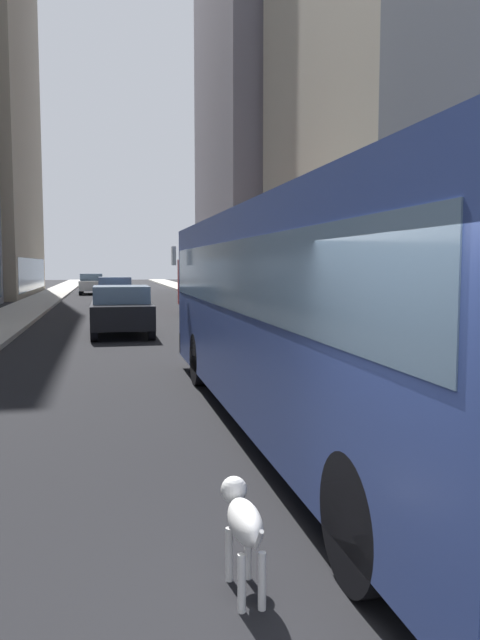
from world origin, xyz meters
TOP-DOWN VIEW (x-y plane):
  - ground_plane at (0.00, 35.00)m, footprint 120.00×120.00m
  - sidewalk_left at (-5.70, 35.00)m, footprint 2.40×110.00m
  - sidewalk_right at (5.70, 35.00)m, footprint 2.40×110.00m
  - building_right_mid at (11.90, 25.37)m, footprint 8.13×17.12m
  - building_right_far at (11.90, 45.06)m, footprint 10.87×17.55m
  - transit_bus at (1.20, 4.75)m, footprint 2.78×11.53m
  - car_blue_hatchback at (-1.20, 32.56)m, footprint 1.94×4.60m
  - car_white_van at (-2.80, 46.96)m, footprint 1.84×4.78m
  - car_black_suv at (-1.20, 17.48)m, footprint 1.94×4.69m
  - box_truck at (2.80, 22.11)m, footprint 2.30×7.50m
  - dalmatian_dog at (-0.76, 0.77)m, footprint 0.22×0.96m

SIDE VIEW (x-z plane):
  - ground_plane at x=0.00m, z-range 0.00..0.00m
  - sidewalk_left at x=-5.70m, z-range 0.00..0.15m
  - sidewalk_right at x=5.70m, z-range 0.00..0.15m
  - dalmatian_dog at x=-0.76m, z-range 0.15..0.87m
  - car_white_van at x=-2.80m, z-range 0.02..1.64m
  - car_blue_hatchback at x=-1.20m, z-range 0.02..1.64m
  - car_black_suv at x=-1.20m, z-range 0.02..1.64m
  - box_truck at x=2.80m, z-range 0.14..3.19m
  - transit_bus at x=1.20m, z-range 0.25..3.30m
  - building_right_mid at x=11.90m, z-range -0.01..26.53m
  - building_right_far at x=11.90m, z-range -0.01..37.18m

